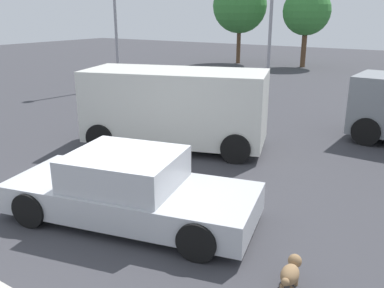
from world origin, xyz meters
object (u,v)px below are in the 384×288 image
at_px(van_white, 175,106).
at_px(pedestrian, 221,93).
at_px(dog, 291,272).
at_px(sedan_foreground, 130,189).

relative_size(van_white, pedestrian, 3.27).
distance_m(dog, van_white, 6.63).
distance_m(dog, pedestrian, 9.28).
bearing_deg(pedestrian, dog, -74.37).
relative_size(sedan_foreground, pedestrian, 2.98).
height_order(sedan_foreground, van_white, van_white).
xyz_separation_m(dog, pedestrian, (-5.34, 7.56, 0.72)).
relative_size(dog, pedestrian, 0.40).
height_order(van_white, pedestrian, van_white).
distance_m(sedan_foreground, van_white, 4.40).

